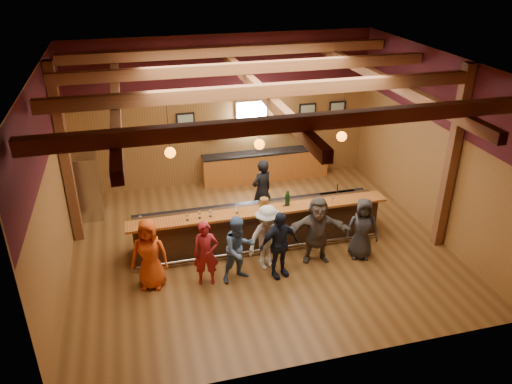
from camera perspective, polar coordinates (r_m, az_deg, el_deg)
room at (r=11.17m, az=0.32°, el=8.03°), size 9.04×9.00×4.52m
bar_counter at (r=12.37m, az=0.25°, el=-3.73°), size 6.30×1.07×1.11m
back_bar_cabinet at (r=15.75m, az=1.10°, el=3.04°), size 4.00×0.52×0.95m
window at (r=15.30m, az=-0.53°, el=8.63°), size 0.95×0.09×0.95m
framed_pictures at (r=15.50m, az=2.62°, el=9.03°), size 5.35×0.05×0.45m
wine_shelves at (r=15.38m, az=-0.47°, el=7.03°), size 3.00×0.18×0.30m
pendant_lights at (r=11.29m, az=0.38°, el=5.51°), size 4.24×0.24×1.37m
stainless_fridge at (r=14.13m, az=-18.77°, el=0.54°), size 0.70×0.70×1.80m
customer_orange at (r=10.97m, az=-12.06°, el=-6.93°), size 0.91×0.72×1.63m
customer_redvest at (r=10.90m, az=-5.74°, el=-7.01°), size 0.60×0.45×1.52m
customer_denim at (r=10.95m, az=-1.97°, el=-6.54°), size 0.89×0.78×1.57m
customer_white at (r=11.33m, az=1.29°, el=-5.22°), size 1.17×0.93×1.59m
customer_navy at (r=11.06m, az=2.64°, el=-6.04°), size 1.01×0.61×1.61m
customer_brown at (r=11.65m, az=7.02°, el=-4.29°), size 1.60×0.75×1.66m
customer_dark at (r=11.98m, az=12.04°, el=-4.12°), size 0.86×0.69×1.53m
bartender at (r=13.22m, az=0.67°, el=0.14°), size 0.76×0.65×1.75m
ice_bucket at (r=11.89m, az=0.93°, el=-1.22°), size 0.21×0.21×0.22m
bottle_a at (r=11.97m, az=3.70°, el=-0.88°), size 0.08×0.08×0.38m
bottle_b at (r=11.94m, az=3.53°, el=-0.92°), size 0.08×0.08×0.38m
glass_a at (r=11.48m, az=-13.07°, el=-2.91°), size 0.09×0.09×0.19m
glass_b at (r=11.43m, az=-7.87°, el=-2.65°), size 0.08×0.08×0.17m
glass_c at (r=11.46m, az=-6.48°, el=-2.40°), size 0.08×0.08×0.19m
glass_d at (r=11.51m, az=-5.25°, el=-2.27°), size 0.08×0.08×0.17m
glass_e at (r=11.61m, az=-2.20°, el=-1.87°), size 0.08×0.08×0.18m
glass_f at (r=11.94m, az=3.22°, el=-1.12°), size 0.07×0.07×0.16m
glass_g at (r=12.14m, az=7.36°, el=-0.77°), size 0.08×0.08×0.17m
glass_h at (r=12.21m, az=8.75°, el=-0.63°), size 0.08×0.08×0.19m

